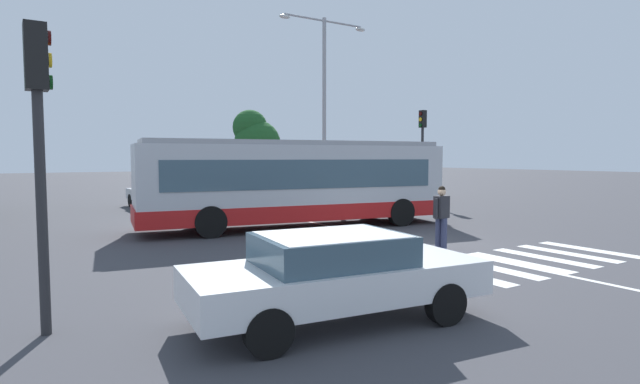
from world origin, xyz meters
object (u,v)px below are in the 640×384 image
at_px(traffic_light_near_corner, 39,127).
at_px(traffic_light_far_corner, 422,142).
at_px(bus_stop_shelter, 387,158).
at_px(parked_car_teal, 208,190).
at_px(parked_car_silver, 155,193).
at_px(foreground_sedan, 335,272).
at_px(pedestrian_crossing_street, 441,214).
at_px(parked_car_red, 255,189).
at_px(twin_arm_street_lamp, 324,91).
at_px(background_tree_right, 255,139).
at_px(city_transit_bus, 296,183).

height_order(traffic_light_near_corner, traffic_light_far_corner, traffic_light_far_corner).
bearing_deg(bus_stop_shelter, parked_car_teal, 166.06).
bearing_deg(parked_car_silver, bus_stop_shelter, -10.45).
distance_m(foreground_sedan, traffic_light_far_corner, 19.80).
height_order(pedestrian_crossing_street, foreground_sedan, pedestrian_crossing_street).
bearing_deg(parked_car_teal, parked_car_red, -5.39).
height_order(twin_arm_street_lamp, background_tree_right, twin_arm_street_lamp).
distance_m(foreground_sedan, bus_stop_shelter, 22.14).
xyz_separation_m(parked_car_teal, twin_arm_street_lamp, (5.44, -2.75, 5.21)).
bearing_deg(parked_car_silver, city_transit_bus, -75.55).
distance_m(traffic_light_near_corner, background_tree_right, 28.52).
bearing_deg(pedestrian_crossing_street, twin_arm_street_lamp, 70.56).
xyz_separation_m(traffic_light_near_corner, traffic_light_far_corner, (18.28, 11.43, 0.39)).
distance_m(city_transit_bus, parked_car_silver, 9.82).
relative_size(foreground_sedan, parked_car_red, 1.04).
relative_size(parked_car_teal, twin_arm_street_lamp, 0.46).
xyz_separation_m(pedestrian_crossing_street, bus_stop_shelter, (9.01, 12.94, 1.45)).
distance_m(parked_car_teal, background_tree_right, 10.02).
height_order(foreground_sedan, twin_arm_street_lamp, twin_arm_street_lamp).
xyz_separation_m(bus_stop_shelter, twin_arm_street_lamp, (-4.54, -0.28, 3.56)).
bearing_deg(foreground_sedan, bus_stop_shelter, 47.81).
xyz_separation_m(pedestrian_crossing_street, parked_car_silver, (-3.66, 15.28, -0.20)).
distance_m(city_transit_bus, twin_arm_street_lamp, 9.94).
height_order(city_transit_bus, bus_stop_shelter, bus_stop_shelter).
bearing_deg(traffic_light_near_corner, parked_car_silver, 70.85).
bearing_deg(foreground_sedan, background_tree_right, 67.11).
xyz_separation_m(city_transit_bus, parked_car_teal, (0.25, 9.62, -0.82)).
bearing_deg(background_tree_right, foreground_sedan, -112.89).
distance_m(traffic_light_far_corner, bus_stop_shelter, 3.31).
xyz_separation_m(parked_car_teal, traffic_light_far_corner, (9.70, -5.66, 2.53)).
relative_size(traffic_light_near_corner, twin_arm_street_lamp, 0.44).
distance_m(city_transit_bus, traffic_light_far_corner, 10.85).
bearing_deg(city_transit_bus, parked_car_silver, 104.45).
distance_m(parked_car_silver, traffic_light_far_corner, 13.81).
relative_size(twin_arm_street_lamp, background_tree_right, 1.67).
relative_size(parked_car_silver, parked_car_red, 1.00).
bearing_deg(bus_stop_shelter, traffic_light_far_corner, -94.89).
xyz_separation_m(foreground_sedan, traffic_light_far_corner, (14.55, 13.18, 2.53)).
bearing_deg(bus_stop_shelter, background_tree_right, 111.22).
bearing_deg(city_transit_bus, traffic_light_far_corner, 21.70).
bearing_deg(pedestrian_crossing_street, parked_car_red, 84.00).
bearing_deg(foreground_sedan, parked_car_red, 68.26).
distance_m(parked_car_silver, background_tree_right, 11.96).
bearing_deg(foreground_sedan, traffic_light_near_corner, 154.90).
bearing_deg(traffic_light_far_corner, background_tree_right, 105.21).
bearing_deg(parked_car_red, foreground_sedan, -111.74).
height_order(parked_car_silver, background_tree_right, background_tree_right).
height_order(parked_car_silver, bus_stop_shelter, bus_stop_shelter).
distance_m(bus_stop_shelter, background_tree_right, 10.57).
height_order(traffic_light_near_corner, twin_arm_street_lamp, twin_arm_street_lamp).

